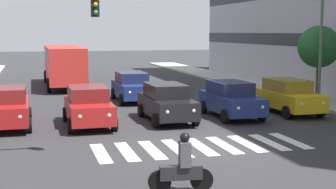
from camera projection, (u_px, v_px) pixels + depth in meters
The scene contains 12 objects.
ground_plane at pixel (201, 147), 17.63m from camera, with size 180.00×180.00×0.00m, color #2D2D30.
crosswalk_markings at pixel (201, 146), 17.63m from camera, with size 7.65×2.80×0.01m.
car_0 at pixel (288, 96), 24.73m from camera, with size 2.02×4.44×1.72m.
car_1 at pixel (231, 99), 23.62m from camera, with size 2.02×4.44×1.72m.
car_2 at pixel (167, 102), 22.59m from camera, with size 2.02×4.44×1.72m.
car_3 at pixel (88, 106), 21.46m from camera, with size 2.02×4.44×1.72m.
car_4 at pixel (7, 107), 21.10m from camera, with size 2.02×4.44×1.72m.
car_row2_0 at pixel (132, 86), 29.01m from camera, with size 2.02×4.44×1.72m.
bus_behind_traffic at pixel (64, 62), 36.80m from camera, with size 2.78×10.50×3.00m.
motorcycle_with_rider at pixel (182, 168), 12.55m from camera, with size 1.70×0.39×1.57m.
street_lamp_left at pixel (313, 28), 26.34m from camera, with size 2.92×0.28×6.73m.
street_tree_1 at pixel (319, 47), 28.08m from camera, with size 2.42×2.42×4.31m.
Camera 1 is at (5.77, 16.30, 4.11)m, focal length 52.42 mm.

